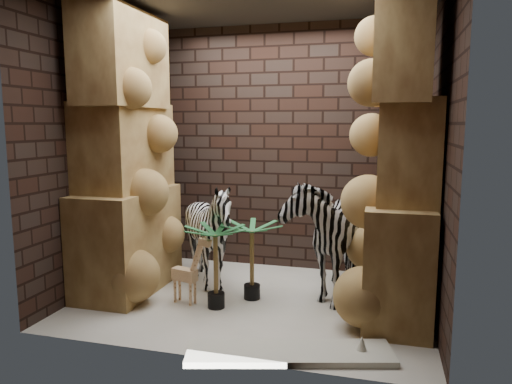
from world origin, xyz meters
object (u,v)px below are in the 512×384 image
(giraffe_toy, at_px, (184,267))
(surfboard, at_px, (290,353))
(zebra_left, at_px, (210,240))
(palm_front, at_px, (252,260))
(zebra_right, at_px, (326,223))
(palm_back, at_px, (216,267))

(giraffe_toy, bearing_deg, surfboard, -18.66)
(zebra_left, xyz_separation_m, palm_front, (0.54, -0.20, -0.14))
(zebra_right, height_order, palm_front, zebra_right)
(zebra_left, bearing_deg, surfboard, -42.75)
(surfboard, bearing_deg, zebra_right, 71.55)
(zebra_left, xyz_separation_m, palm_back, (0.26, -0.53, -0.13))
(palm_back, height_order, surfboard, palm_back)
(zebra_left, bearing_deg, palm_front, -14.59)
(zebra_left, relative_size, palm_back, 1.44)
(palm_back, bearing_deg, surfboard, -41.24)
(palm_front, bearing_deg, zebra_left, 159.54)
(zebra_left, bearing_deg, zebra_right, 15.96)
(surfboard, bearing_deg, palm_front, 104.05)
(palm_back, bearing_deg, zebra_right, 37.17)
(zebra_right, xyz_separation_m, palm_back, (-0.99, -0.75, -0.34))
(zebra_left, relative_size, palm_front, 1.47)
(zebra_right, height_order, surfboard, zebra_right)
(zebra_right, relative_size, palm_front, 1.84)
(giraffe_toy, bearing_deg, zebra_right, 42.89)
(palm_front, relative_size, surfboard, 0.51)
(giraffe_toy, distance_m, palm_front, 0.69)
(palm_front, distance_m, surfboard, 1.33)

